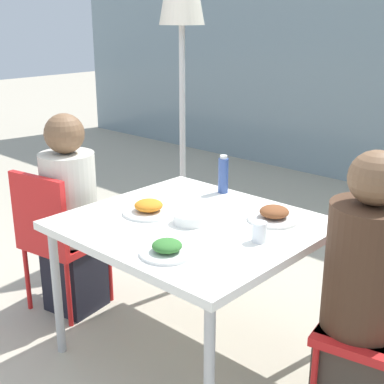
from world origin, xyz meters
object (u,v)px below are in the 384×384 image
Objects in this scene: chair_left at (55,232)px; drinking_cup at (259,232)px; salad_bowl at (190,218)px; bottle at (223,175)px; person_right at (362,298)px; chair_right at (378,307)px; person_left at (71,219)px.

drinking_cup is (1.23, 0.24, 0.27)m from chair_left.
salad_bowl is at bearing -173.52° from drinking_cup.
chair_left is 1.01m from bottle.
chair_left is at bearing 2.25° from person_right.
bottle is (-1.02, 0.21, 0.33)m from chair_right.
chair_left is 0.73× the size of person_left.
person_left reaches higher than drinking_cup.
person_left is 0.85m from salad_bowl.
drinking_cup is at bearing -1.66° from person_left.
chair_right is 0.59m from drinking_cup.
chair_right is at bearing 23.52° from drinking_cup.
person_left is at bearing 2.27° from chair_right.
chair_right is (1.70, 0.45, 0.00)m from chair_left.
person_right is 0.85m from salad_bowl.
salad_bowl is (0.86, 0.20, 0.25)m from chair_left.
person_right reaches higher than chair_right.
person_left is 1.22m from drinking_cup.
bottle is at bearing 35.20° from chair_left.
chair_right is 5.16× the size of salad_bowl.
bottle is at bearing 32.75° from person_left.
chair_right is at bearing -11.72° from bottle.
drinking_cup is (1.19, 0.16, 0.21)m from person_left.
drinking_cup is at bearing 5.08° from person_right.
salad_bowl is (0.18, -0.46, -0.08)m from bottle.
bottle is at bearing -26.96° from person_right.
chair_left is 4.02× the size of bottle.
drinking_cup reaches higher than salad_bowl.
person_left is 7.04× the size of salad_bowl.
person_left is (0.04, 0.09, 0.06)m from chair_left.
bottle reaches higher than salad_bowl.
salad_bowl is (-0.85, -0.25, 0.25)m from chair_right.
drinking_cup is at bearing -37.48° from bottle.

